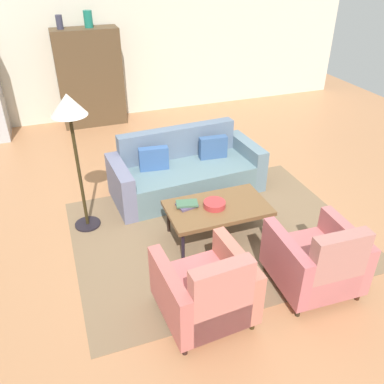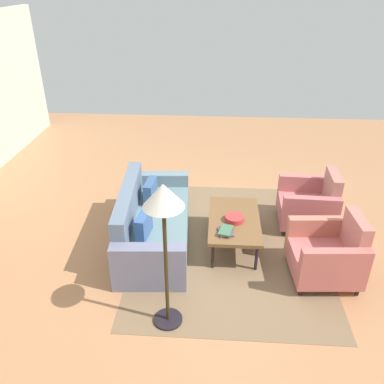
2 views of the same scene
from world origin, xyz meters
TOP-DOWN VIEW (x-y plane):
  - ground_plane at (0.00, 0.00)m, footprint 11.66×11.66m
  - wall_back at (0.00, 4.26)m, footprint 9.72×0.12m
  - area_rug at (0.04, -0.30)m, footprint 3.40×2.60m
  - couch at (0.04, 0.83)m, footprint 2.15×1.03m
  - coffee_table at (0.04, -0.35)m, footprint 1.20×0.70m
  - armchair_left at (-0.55, -1.52)m, footprint 0.85×0.85m
  - armchair_right at (0.64, -1.52)m, footprint 0.83×0.83m
  - fruit_bowl at (0.00, -0.35)m, footprint 0.26×0.26m
  - book_stack at (-0.30, -0.23)m, footprint 0.28×0.22m
  - cabinet at (-0.82, 3.92)m, footprint 1.20×0.51m
  - vase_tall at (-1.22, 3.91)m, footprint 0.12×0.12m
  - vase_round at (-0.72, 3.91)m, footprint 0.16×0.16m
  - floor_lamp at (-1.43, 0.40)m, footprint 0.40×0.40m

SIDE VIEW (x-z plane):
  - ground_plane at x=0.00m, z-range 0.00..0.00m
  - area_rug at x=0.04m, z-range 0.00..0.01m
  - couch at x=0.04m, z-range -0.14..0.72m
  - armchair_left at x=-0.55m, z-range -0.10..0.78m
  - armchair_right at x=0.64m, z-range -0.10..0.78m
  - coffee_table at x=0.04m, z-range 0.18..0.61m
  - book_stack at x=-0.30m, z-range 0.43..0.48m
  - fruit_bowl at x=0.00m, z-range 0.43..0.50m
  - cabinet at x=-0.82m, z-range 0.00..1.80m
  - wall_back at x=0.00m, z-range 0.00..2.80m
  - floor_lamp at x=-1.43m, z-range 0.58..2.30m
  - vase_tall at x=-1.22m, z-range 1.80..2.04m
  - vase_round at x=-0.72m, z-range 1.80..2.09m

